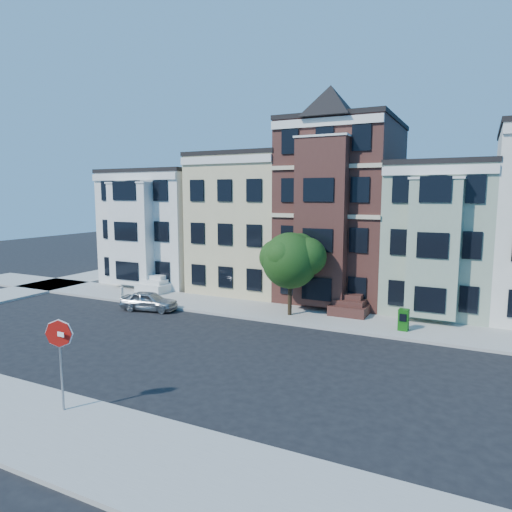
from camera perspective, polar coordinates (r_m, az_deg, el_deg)
The scene contains 12 objects.
ground at distance 20.62m, azimuth -0.75°, elevation -13.09°, with size 120.00×120.00×0.00m, color black.
far_sidewalk at distance 27.62m, azimuth 6.87°, elevation -7.57°, with size 60.00×4.00×0.15m, color #9E9B93.
near_sidewalk at distance 14.61m, azimuth -16.35°, elevation -22.35°, with size 60.00×4.00×0.15m, color #9E9B93.
house_white at distance 39.70m, azimuth -10.61°, elevation 3.48°, with size 8.00×9.00×9.00m, color silver.
house_yellow at distance 35.46m, azimuth -0.20°, elevation 3.94°, with size 7.00×9.00×10.00m, color beige.
house_brown at distance 32.89m, azimuth 10.83°, elevation 5.25°, with size 7.00×9.00×12.00m, color #43211B.
house_green at distance 31.88m, azimuth 22.09°, elevation 2.05°, with size 6.00×9.00×9.00m, color #90A187.
street_tree at distance 27.07m, azimuth 4.29°, elevation -1.05°, with size 5.27×5.27×6.13m, color #224B16, non-canonical shape.
parked_car at distance 29.86m, azimuth -13.22°, elevation -5.49°, with size 1.46×3.63×1.24m, color #9FA2A6.
newspaper_box at distance 25.65m, azimuth 17.96°, elevation -7.59°, with size 0.52×0.46×1.15m, color #11550F.
fire_hydrant at distance 32.92m, azimuth -16.42°, elevation -4.58°, with size 0.25×0.25×0.70m, color beige.
stop_sign at distance 16.74m, azimuth -23.21°, elevation -11.79°, with size 0.97×0.14×3.53m, color #A1110B, non-canonical shape.
Camera 1 is at (8.77, -17.17, 7.32)m, focal length 32.00 mm.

